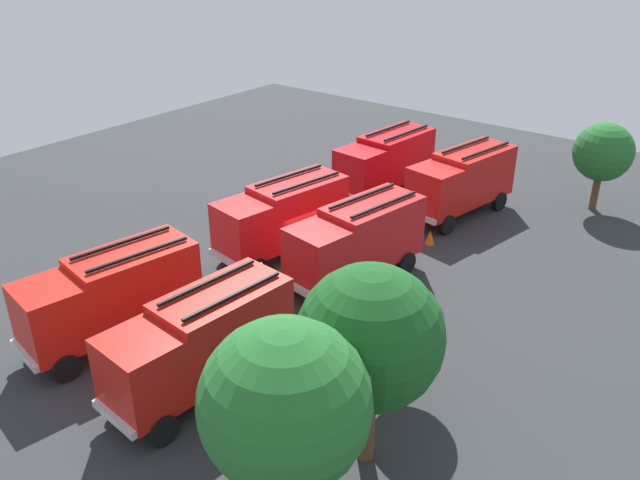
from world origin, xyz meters
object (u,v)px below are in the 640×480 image
Objects in this scene: firefighter_0 at (148,259)px; tree_2 at (370,338)px; fire_truck_2 at (111,294)px; traffic_cone_2 at (271,411)px; fire_truck_0 at (385,161)px; firefighter_1 at (260,278)px; tree_0 at (603,152)px; tree_3 at (285,404)px; traffic_cone_1 at (170,262)px; traffic_cone_0 at (430,237)px; fire_truck_4 at (356,239)px; tree_1 at (403,323)px; fire_truck_5 at (200,340)px; fire_truck_3 at (462,179)px; fire_truck_1 at (283,215)px.

firefighter_0 is 0.27× the size of tree_2.
traffic_cone_2 is (-0.28, 8.16, -1.82)m from fire_truck_2.
fire_truck_0 is at bearing 98.08° from firefighter_0.
fire_truck_0 is at bearing -10.25° from firefighter_1.
tree_3 is (28.52, 0.60, 1.13)m from tree_0.
traffic_cone_1 is (-4.47, -14.75, -4.28)m from tree_2.
fire_truck_2 is at bearing -20.36° from traffic_cone_0.
fire_truck_4 is 8.39m from tree_1.
fire_truck_5 is at bearing 19.74° from fire_truck_0.
firefighter_1 is at bearing -133.95° from tree_3.
tree_3 reaches higher than tree_0.
fire_truck_2 is 6.70m from firefighter_1.
tree_2 is 9.16× the size of traffic_cone_0.
traffic_cone_0 is at bearing -177.44° from fire_truck_5.
fire_truck_3 is (0.05, 5.19, 0.00)m from fire_truck_0.
traffic_cone_0 is at bearing -158.01° from tree_2.
fire_truck_3 and fire_truck_4 have the same top height.
tree_2 reaches higher than fire_truck_5.
fire_truck_3 is 1.69× the size of tree_1.
tree_0 is 11.80m from traffic_cone_0.
tree_0 is (-5.54, 11.12, 1.37)m from fire_truck_0.
firefighter_0 is (5.90, -3.41, -1.12)m from fire_truck_1.
traffic_cone_0 is at bearing 145.49° from fire_truck_1.
fire_truck_3 is 4.58× the size of firefighter_1.
tree_1 is at bearing 120.81° from fire_truck_2.
fire_truck_2 is 1.69× the size of tree_1.
fire_truck_3 is 14.21m from firefighter_1.
tree_2 is at bearing -139.01° from firefighter_1.
tree_1 reaches higher than traffic_cone_0.
tree_0 reaches higher than traffic_cone_2.
tree_3 reaches higher than fire_truck_1.
fire_truck_0 is 0.99× the size of fire_truck_4.
traffic_cone_2 is (9.74, 3.29, -1.82)m from fire_truck_4.
tree_0 is (-19.44, 8.83, 2.61)m from firefighter_1.
tree_2 is at bearing 29.03° from fire_truck_3.
fire_truck_5 reaches higher than traffic_cone_2.
tree_0 reaches higher than fire_truck_1.
fire_truck_4 is 10.03m from fire_truck_5.
traffic_cone_2 is at bearing -132.04° from tree_3.
tree_3 is at bearing 26.07° from fire_truck_3.
fire_truck_4 is 4.11× the size of firefighter_0.
fire_truck_5 reaches higher than firefighter_1.
fire_truck_1 is 4.57× the size of firefighter_1.
firefighter_0 is at bearing -111.63° from fire_truck_5.
tree_1 is at bearing 30.01° from fire_truck_3.
fire_truck_5 is at bearing 10.93° from fire_truck_4.
fire_truck_1 is at bearing 143.79° from traffic_cone_1.
fire_truck_2 and fire_truck_3 have the same top height.
fire_truck_3 is 16.82m from tree_1.
fire_truck_3 is 4.84m from traffic_cone_0.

